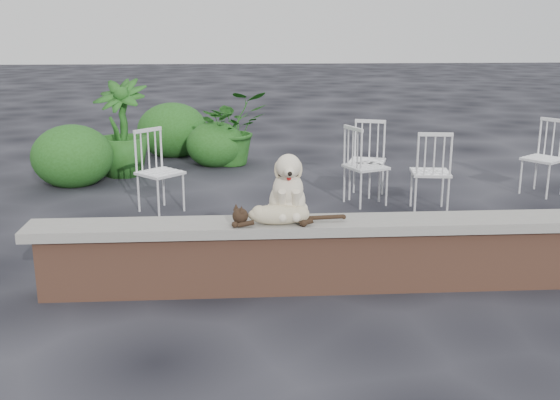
{
  "coord_description": "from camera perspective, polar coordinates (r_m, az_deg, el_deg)",
  "views": [
    {
      "loc": [
        -1.44,
        -4.94,
        2.1
      ],
      "look_at": [
        -1.1,
        0.2,
        0.7
      ],
      "focal_mm": 42.06,
      "sensor_mm": 36.0,
      "label": 1
    }
  ],
  "objects": [
    {
      "name": "potted_plant_b",
      "position": [
        9.46,
        -13.63,
        6.1
      ],
      "size": [
        0.94,
        0.94,
        1.34
      ],
      "primitive_type": "imported",
      "rotation": [
        0.0,
        0.0,
        -0.31
      ],
      "color": "#1E4B15",
      "rests_on": "ground"
    },
    {
      "name": "shrubbery",
      "position": [
        9.99,
        -11.31,
        4.98
      ],
      "size": [
        2.83,
        2.94,
        0.9
      ],
      "color": "#1E4B15",
      "rests_on": "ground"
    },
    {
      "name": "cat",
      "position": [
        5.08,
        -0.13,
        -1.15
      ],
      "size": [
        1.06,
        0.26,
        0.18
      ],
      "primitive_type": null,
      "rotation": [
        0.0,
        0.0,
        -0.0
      ],
      "color": "tan",
      "rests_on": "capstone"
    },
    {
      "name": "brick_wall",
      "position": [
        5.47,
        11.77,
        -4.91
      ],
      "size": [
        6.0,
        0.3,
        0.5
      ],
      "primitive_type": "cube",
      "color": "brown",
      "rests_on": "ground"
    },
    {
      "name": "chair_c",
      "position": [
        7.63,
        12.96,
        2.48
      ],
      "size": [
        0.63,
        0.63,
        0.94
      ],
      "primitive_type": null,
      "rotation": [
        0.0,
        0.0,
        3.01
      ],
      "color": "white",
      "rests_on": "ground"
    },
    {
      "name": "chair_a",
      "position": [
        7.54,
        -10.39,
        2.46
      ],
      "size": [
        0.79,
        0.79,
        0.94
      ],
      "primitive_type": null,
      "rotation": [
        0.0,
        0.0,
        0.78
      ],
      "color": "white",
      "rests_on": "ground"
    },
    {
      "name": "dog",
      "position": [
        5.18,
        0.64,
        1.34
      ],
      "size": [
        0.37,
        0.48,
        0.56
      ],
      "primitive_type": null,
      "rotation": [
        0.0,
        0.0,
        -0.0
      ],
      "color": "beige",
      "rests_on": "capstone"
    },
    {
      "name": "potted_plant_a",
      "position": [
        9.97,
        -4.11,
        6.31
      ],
      "size": [
        1.21,
        1.12,
        1.13
      ],
      "primitive_type": "imported",
      "rotation": [
        0.0,
        0.0,
        0.28
      ],
      "color": "#1E4B15",
      "rests_on": "ground"
    },
    {
      "name": "capstone",
      "position": [
        5.38,
        11.94,
        -2.0
      ],
      "size": [
        6.2,
        0.4,
        0.08
      ],
      "primitive_type": "cube",
      "color": "slate",
      "rests_on": "brick_wall"
    },
    {
      "name": "chair_d",
      "position": [
        8.82,
        21.95,
        3.45
      ],
      "size": [
        0.78,
        0.78,
        0.94
      ],
      "primitive_type": null,
      "rotation": [
        0.0,
        0.0,
        -0.93
      ],
      "color": "white",
      "rests_on": "ground"
    },
    {
      "name": "ground",
      "position": [
        5.56,
        11.63,
        -7.33
      ],
      "size": [
        60.0,
        60.0,
        0.0
      ],
      "primitive_type": "plane",
      "color": "black",
      "rests_on": "ground"
    },
    {
      "name": "chair_e",
      "position": [
        7.8,
        7.49,
        3.01
      ],
      "size": [
        0.73,
        0.73,
        0.94
      ],
      "primitive_type": null,
      "rotation": [
        0.0,
        0.0,
        1.96
      ],
      "color": "white",
      "rests_on": "ground"
    },
    {
      "name": "chair_b",
      "position": [
        8.1,
        7.59,
        3.46
      ],
      "size": [
        0.71,
        0.71,
        0.94
      ],
      "primitive_type": null,
      "rotation": [
        0.0,
        0.0,
        -0.32
      ],
      "color": "white",
      "rests_on": "ground"
    }
  ]
}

